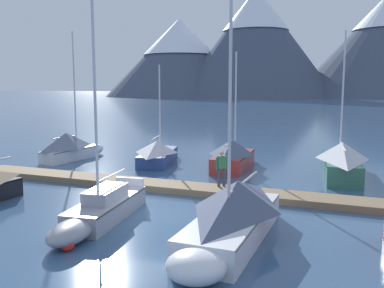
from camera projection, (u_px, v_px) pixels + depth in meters
ground_plane at (145, 214)px, 16.46m from camera, size 700.00×700.00×0.00m
mountain_west_summit at (180, 56)px, 200.20m from camera, size 70.72×70.72×36.80m
mountain_central_massif at (255, 41)px, 189.01m from camera, size 72.46×72.46×48.17m
dock at (179, 188)px, 20.20m from camera, size 23.85×3.05×0.30m
sailboat_nearest_berth at (71, 147)px, 28.55m from camera, size 2.10×5.65×8.60m
sailboat_mid_dock_port at (158, 152)px, 27.48m from camera, size 2.79×6.21×6.37m
sailboat_mid_dock_starboard at (100, 210)px, 15.37m from camera, size 1.72×6.13×8.59m
sailboat_far_berth at (234, 154)px, 25.64m from camera, size 2.02×5.97×7.04m
sailboat_outer_slip at (232, 214)px, 13.58m from camera, size 2.45×7.29×7.78m
sailboat_end_of_dock at (341, 159)px, 23.58m from camera, size 2.24×7.87×8.07m
person_on_dock at (222, 166)px, 19.68m from camera, size 0.50×0.40×1.69m
mooring_buoy_channel_marker at (67, 244)px, 12.77m from camera, size 0.46×0.46×0.54m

